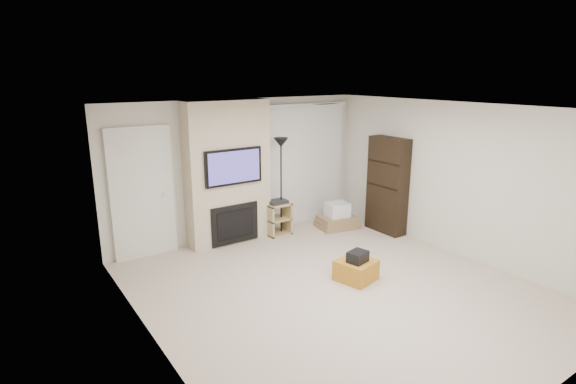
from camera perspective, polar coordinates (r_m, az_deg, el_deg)
floor at (r=6.47m, az=6.15°, el=-12.20°), size 5.00×5.50×0.00m
ceiling at (r=5.78m, az=6.84°, el=10.46°), size 5.00×5.50×0.00m
wall_back at (r=8.22m, az=-6.12°, el=2.97°), size 5.00×0.00×2.50m
wall_front at (r=4.44m, az=30.59°, el=-9.63°), size 5.00×0.00×2.50m
wall_left at (r=4.83m, az=-16.78°, el=-6.20°), size 0.00×5.50×2.50m
wall_right at (r=7.83m, az=20.51°, el=1.50°), size 0.00×5.50×2.50m
hvac_vent at (r=6.65m, az=4.89°, el=11.06°), size 0.35×0.18×0.01m
ottoman at (r=6.72m, az=8.62°, el=-9.76°), size 0.60×0.60×0.30m
black_bag at (r=6.59m, az=8.85°, el=-8.12°), size 0.32×0.28×0.16m
fireplace_wall at (r=7.88m, az=-7.63°, el=2.31°), size 1.50×0.47×2.50m
entry_door at (r=7.57m, az=-18.01°, el=-0.24°), size 1.02×0.11×2.14m
vertical_blinds at (r=8.90m, az=2.00°, el=4.13°), size 1.98×0.10×2.37m
floor_lamp at (r=8.17m, az=-0.90°, el=4.23°), size 0.27×0.27×1.81m
av_stand at (r=8.39m, az=-1.35°, el=-3.10°), size 0.45×0.38×0.66m
box_stack at (r=8.83m, az=6.24°, el=-3.31°), size 0.84×0.69×0.50m
bookshelf at (r=8.59m, az=12.51°, el=0.83°), size 0.30×0.80×1.80m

